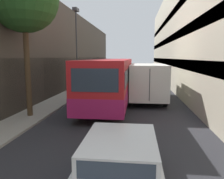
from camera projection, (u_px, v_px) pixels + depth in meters
ground_plane at (122, 102)px, 15.50m from camera, size 150.00×150.00×0.00m
sidewalk_left at (60, 100)px, 16.01m from camera, size 1.83×60.00×0.11m
building_left_shopfront at (31, 52)px, 15.73m from camera, size 2.40×60.00×7.81m
building_right_apartment at (207, 24)px, 14.09m from camera, size 2.40×60.00×10.64m
car_hatchback at (120, 166)px, 5.05m from camera, size 1.88×4.05×1.33m
bus at (110, 80)px, 15.06m from camera, size 2.60×11.24×3.01m
box_truck at (147, 80)px, 16.34m from camera, size 2.45×7.22×2.66m
panel_van at (122, 73)px, 27.87m from camera, size 1.84×4.65×2.06m
street_lamp at (76, 36)px, 17.62m from camera, size 0.36×0.80×6.92m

